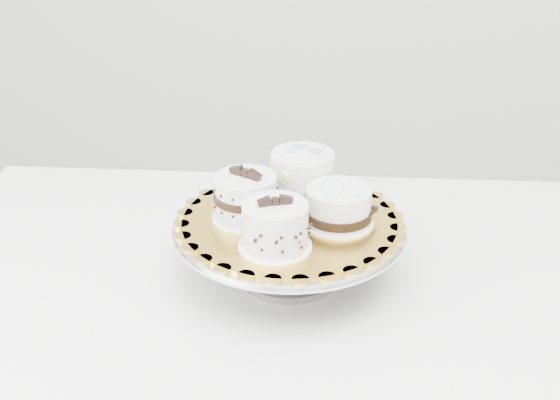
# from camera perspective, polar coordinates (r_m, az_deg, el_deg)

# --- Properties ---
(table) EXTENTS (1.27, 0.90, 0.75)m
(table) POSITION_cam_1_polar(r_m,az_deg,el_deg) (1.16, -0.42, -9.93)
(table) COLOR white
(table) RESTS_ON floor
(cake_stand) EXTENTS (0.36, 0.36, 0.10)m
(cake_stand) POSITION_cam_1_polar(r_m,az_deg,el_deg) (1.09, 0.75, -3.20)
(cake_stand) COLOR gray
(cake_stand) RESTS_ON table
(cake_board) EXTENTS (0.36, 0.36, 0.00)m
(cake_board) POSITION_cam_1_polar(r_m,az_deg,el_deg) (1.08, 0.76, -1.68)
(cake_board) COLOR gold
(cake_board) RESTS_ON cake_stand
(cake_swirl) EXTENTS (0.12, 0.12, 0.08)m
(cake_swirl) POSITION_cam_1_polar(r_m,az_deg,el_deg) (0.99, -0.40, -2.21)
(cake_swirl) COLOR white
(cake_swirl) RESTS_ON cake_board
(cake_banded) EXTENTS (0.13, 0.13, 0.09)m
(cake_banded) POSITION_cam_1_polar(r_m,az_deg,el_deg) (1.07, -2.77, 0.11)
(cake_banded) COLOR white
(cake_banded) RESTS_ON cake_board
(cake_dots) EXTENTS (0.13, 0.13, 0.08)m
(cake_dots) POSITION_cam_1_polar(r_m,az_deg,el_deg) (1.13, 1.83, 2.10)
(cake_dots) COLOR white
(cake_dots) RESTS_ON cake_board
(cake_ribbon) EXTENTS (0.13, 0.13, 0.06)m
(cake_ribbon) POSITION_cam_1_polar(r_m,az_deg,el_deg) (1.06, 4.83, -0.56)
(cake_ribbon) COLOR white
(cake_ribbon) RESTS_ON cake_board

